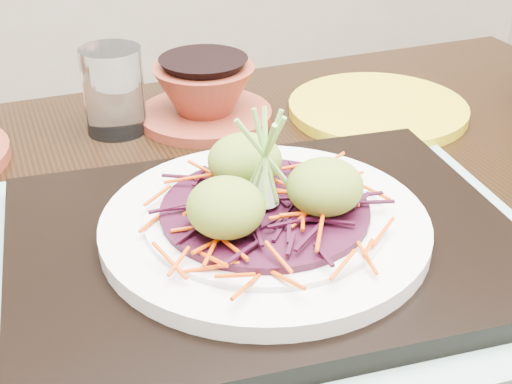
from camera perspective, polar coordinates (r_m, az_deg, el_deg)
name	(u,v)px	position (r m, az deg, el deg)	size (l,w,h in m)	color
dining_table	(230,319)	(0.72, -2.09, -10.15)	(1.22, 0.82, 0.76)	black
placemat	(265,254)	(0.63, 0.69, -4.96)	(0.50, 0.39, 0.00)	gray
serving_tray	(265,242)	(0.62, 0.70, -4.06)	(0.44, 0.33, 0.02)	black
white_plate	(265,224)	(0.61, 0.71, -2.57)	(0.28, 0.28, 0.02)	white
cabbage_bed	(265,210)	(0.61, 0.72, -1.43)	(0.18, 0.18, 0.01)	#380B1F
carrot_julienne	(265,201)	(0.60, 0.72, -0.72)	(0.22, 0.22, 0.01)	#D74103
guacamole_scoops	(265,184)	(0.59, 0.76, 0.62)	(0.15, 0.14, 0.05)	olive
scallion_garnish	(265,161)	(0.58, 0.75, 2.51)	(0.07, 0.07, 0.10)	#75AC44
water_glass	(114,91)	(0.86, -11.32, 7.96)	(0.07, 0.07, 0.10)	white
terracotta_bowl_set	(205,96)	(0.88, -4.13, 7.63)	(0.21, 0.21, 0.07)	maroon
yellow_plate	(378,109)	(0.92, 9.71, 6.60)	(0.22, 0.22, 0.01)	gold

